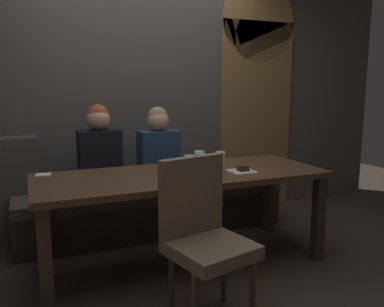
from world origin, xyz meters
name	(u,v)px	position (x,y,z in m)	size (l,w,h in m)	color
ground	(183,263)	(0.00, 0.00, 0.00)	(9.00, 9.00, 0.00)	#382D26
back_wall_tiled	(139,75)	(0.00, 1.22, 1.50)	(6.00, 0.12, 3.00)	#4C4944
arched_door	(257,88)	(1.35, 1.15, 1.36)	(0.90, 0.05, 2.55)	olive
dining_table	(183,184)	(0.00, 0.00, 0.65)	(2.20, 0.84, 0.74)	#412B1C
banquette_bench	(156,211)	(0.00, 0.70, 0.23)	(2.50, 0.44, 0.45)	#312A23
chair_near_side	(203,229)	(-0.16, -0.72, 0.56)	(0.53, 0.53, 0.98)	#4C3321
diner_redhead	(100,152)	(-0.51, 0.69, 0.82)	(0.36, 0.24, 0.79)	black
diner_bearded	(158,150)	(0.03, 0.70, 0.81)	(0.36, 0.24, 0.76)	navy
wine_glass_end_left	(190,162)	(-0.01, -0.17, 0.86)	(0.08, 0.08, 0.16)	silver
wine_glass_near_left	(200,160)	(0.09, -0.12, 0.86)	(0.08, 0.08, 0.16)	silver
wine_glass_far_right	(220,158)	(0.26, -0.12, 0.86)	(0.08, 0.08, 0.16)	silver
wine_glass_end_right	(199,157)	(0.13, -0.02, 0.86)	(0.08, 0.08, 0.16)	silver
espresso_cup	(215,160)	(0.39, 0.24, 0.77)	(0.12, 0.12, 0.06)	white
dessert_plate	(242,170)	(0.43, -0.15, 0.75)	(0.19, 0.19, 0.05)	white
folded_napkin	(43,175)	(-0.99, 0.32, 0.74)	(0.11, 0.10, 0.01)	silver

